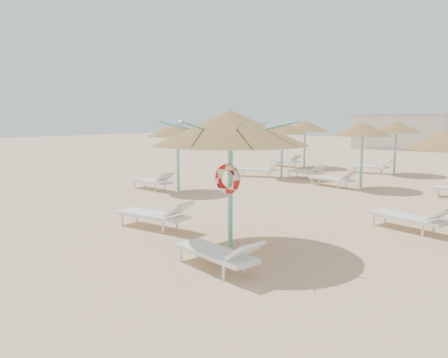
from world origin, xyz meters
The scene contains 6 objects.
ground centered at (0.00, 0.00, 0.00)m, with size 120.00×120.00×0.00m, color tan.
main_palapa centered at (0.47, -0.02, 2.59)m, with size 3.32×3.32×2.98m.
lounger_main_a centered at (-1.94, 0.07, 0.37)m, with size 2.20×0.79×0.79m.
lounger_main_b centered at (1.27, -1.41, 0.34)m, with size 2.05×0.98×0.72m.
palapa_field centered at (2.07, 10.83, 2.29)m, with size 20.60×14.97×2.72m.
service_hut centered at (-6.00, 35.00, 1.64)m, with size 8.40×4.40×3.25m.
Camera 1 is at (6.11, -7.50, 2.78)m, focal length 35.00 mm.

